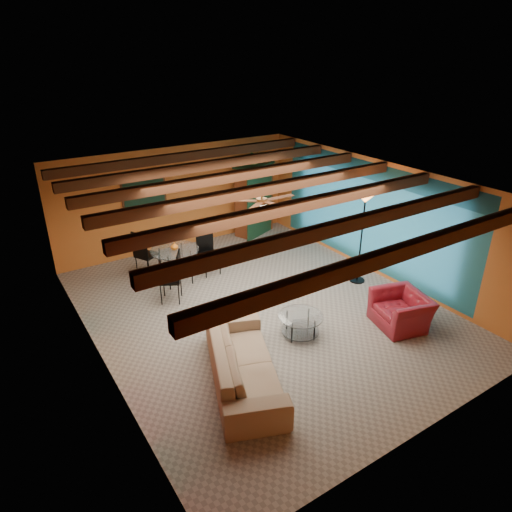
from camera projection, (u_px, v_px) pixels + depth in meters
room at (259, 199)px, 8.59m from camera, size 6.52×8.01×2.71m
sofa at (244, 362)px, 7.34m from camera, size 1.84×2.70×0.74m
armchair at (401, 310)px, 8.84m from camera, size 1.13×1.22×0.67m
coffee_table at (300, 325)px, 8.58m from camera, size 1.12×1.12×0.43m
dining_table at (175, 260)px, 10.37m from camera, size 2.24×2.24×1.14m
armoire at (254, 200)px, 12.98m from camera, size 1.25×0.94×1.97m
floor_lamp at (361, 238)px, 10.20m from camera, size 0.48×0.48×2.14m
ceiling_fan at (262, 201)px, 8.50m from camera, size 1.50×1.50×0.44m
painting at (144, 193)px, 11.37m from camera, size 1.05×0.03×0.65m
potted_plant at (254, 158)px, 12.47m from camera, size 0.44×0.39×0.46m
vase at (173, 233)px, 10.09m from camera, size 0.22×0.22×0.18m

